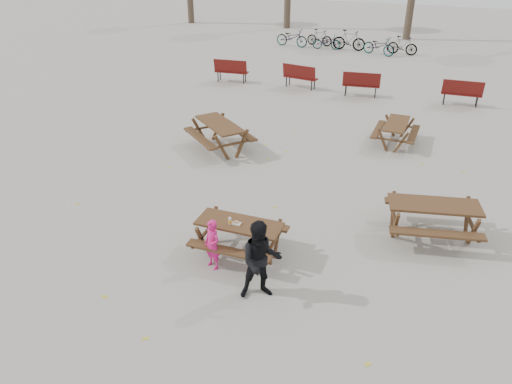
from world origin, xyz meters
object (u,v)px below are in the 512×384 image
(main_picnic_table, at_px, (239,230))
(food_tray, at_px, (236,224))
(soda_bottle, at_px, (230,221))
(child, at_px, (212,245))
(picnic_table_east, at_px, (432,220))
(adult, at_px, (261,260))
(picnic_table_far, at_px, (395,133))
(picnic_table_north, at_px, (220,136))

(main_picnic_table, relative_size, food_tray, 10.00)
(main_picnic_table, distance_m, soda_bottle, 0.33)
(main_picnic_table, height_order, child, child)
(child, distance_m, picnic_table_east, 4.96)
(food_tray, relative_size, soda_bottle, 1.06)
(adult, distance_m, picnic_table_far, 8.66)
(main_picnic_table, height_order, picnic_table_far, main_picnic_table)
(picnic_table_east, distance_m, picnic_table_far, 5.45)
(food_tray, relative_size, adult, 0.11)
(main_picnic_table, relative_size, child, 1.63)
(picnic_table_east, bearing_deg, main_picnic_table, -162.56)
(adult, xyz_separation_m, picnic_table_north, (-3.62, 6.15, -0.38))
(picnic_table_east, relative_size, picnic_table_far, 1.19)
(soda_bottle, distance_m, picnic_table_north, 5.76)
(picnic_table_east, bearing_deg, adult, -143.48)
(picnic_table_east, bearing_deg, picnic_table_far, 93.16)
(adult, xyz_separation_m, picnic_table_far, (1.47, 8.52, -0.45))
(main_picnic_table, xyz_separation_m, adult, (0.90, -1.13, 0.22))
(soda_bottle, height_order, picnic_table_far, soda_bottle)
(soda_bottle, relative_size, picnic_table_north, 0.08)
(food_tray, xyz_separation_m, adult, (0.93, -1.05, 0.02))
(child, height_order, picnic_table_north, child)
(food_tray, distance_m, child, 0.68)
(food_tray, distance_m, picnic_table_east, 4.42)
(adult, xyz_separation_m, picnic_table_east, (2.89, 3.26, -0.38))
(soda_bottle, height_order, picnic_table_north, soda_bottle)
(soda_bottle, bearing_deg, picnic_table_far, 71.42)
(child, bearing_deg, picnic_table_north, 137.78)
(soda_bottle, bearing_deg, main_picnic_table, 36.89)
(child, bearing_deg, main_picnic_table, 87.30)
(food_tray, bearing_deg, picnic_table_far, 72.22)
(main_picnic_table, distance_m, picnic_table_north, 5.71)
(main_picnic_table, bearing_deg, picnic_table_north, 118.49)
(picnic_table_north, bearing_deg, main_picnic_table, -21.48)
(child, height_order, picnic_table_east, child)
(main_picnic_table, distance_m, picnic_table_far, 7.76)
(soda_bottle, height_order, child, child)
(food_tray, bearing_deg, picnic_table_north, 117.88)
(soda_bottle, xyz_separation_m, adult, (1.05, -1.01, -0.04))
(child, relative_size, picnic_table_far, 0.66)
(soda_bottle, xyz_separation_m, picnic_table_east, (3.94, 2.25, -0.42))
(adult, distance_m, picnic_table_east, 4.37)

